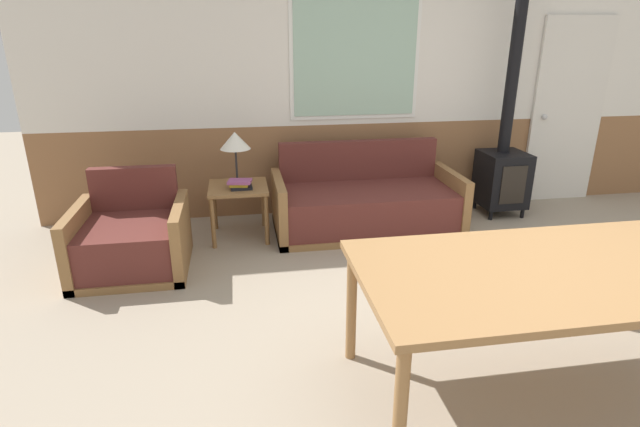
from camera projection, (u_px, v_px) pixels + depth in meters
The scene contains 10 objects.
ground_plane at pixel (506, 341), 3.15m from camera, with size 16.00×16.00×0.00m, color gray.
wall_back at pixel (391, 81), 5.11m from camera, with size 7.20×0.09×2.70m.
couch at pixel (366, 205), 4.86m from camera, with size 1.77×0.85×0.81m.
armchair at pixel (132, 241), 4.04m from camera, with size 0.87×0.83×0.77m.
side_table at pixel (238, 194), 4.62m from camera, with size 0.54×0.54×0.50m.
table_lamp at pixel (235, 142), 4.54m from camera, with size 0.28×0.28×0.48m.
book_stack at pixel (240, 184), 4.50m from camera, with size 0.23×0.19×0.08m.
dining_table at pixel (554, 278), 2.50m from camera, with size 1.99×1.02×0.74m.
wood_stove at pixel (504, 157), 5.17m from camera, with size 0.44×0.47×2.56m.
entry_door at pixel (567, 112), 5.50m from camera, with size 0.83×0.09×2.00m.
Camera 1 is at (-1.61, -2.45, 1.85)m, focal length 28.00 mm.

